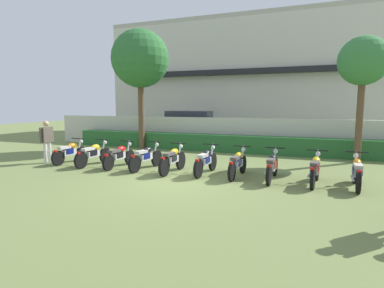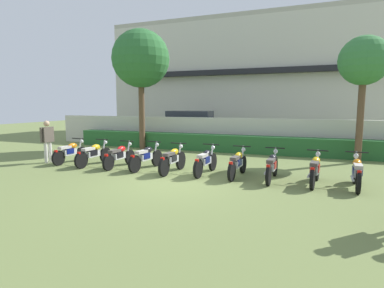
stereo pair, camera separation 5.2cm
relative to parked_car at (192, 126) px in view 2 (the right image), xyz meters
name	(u,v)px [view 2 (the right image)]	position (x,y,z in m)	size (l,w,h in m)	color
ground	(173,182)	(3.38, -10.18, -0.94)	(60.00, 60.00, 0.00)	olive
building	(263,79)	(3.38, 6.06, 3.29)	(22.32, 6.50, 8.45)	beige
compound_wall	(232,134)	(3.38, -3.06, -0.13)	(21.20, 0.30, 1.62)	beige
hedge_row	(229,143)	(3.38, -3.76, -0.53)	(16.96, 0.70, 0.82)	#28602D
parked_car	(192,126)	(0.00, 0.00, 0.00)	(4.64, 2.39, 1.89)	silver
tree_near_inspector	(141,59)	(-1.12, -4.29, 3.62)	(2.92, 2.92, 6.06)	brown
tree_far_side	(364,63)	(8.88, -4.65, 2.95)	(1.88, 1.88, 4.90)	brown
motorcycle_in_row_0	(70,152)	(-1.67, -8.89, -0.50)	(0.60, 1.79, 0.95)	black
motorcycle_in_row_1	(94,154)	(-0.48, -8.97, -0.49)	(0.60, 1.93, 0.96)	black
motorcycle_in_row_2	(119,156)	(0.63, -8.92, -0.50)	(0.60, 1.87, 0.94)	black
motorcycle_in_row_3	(146,157)	(1.72, -8.87, -0.49)	(0.60, 1.94, 0.96)	black
motorcycle_in_row_4	(173,159)	(2.84, -9.04, -0.48)	(0.60, 1.87, 0.98)	black
motorcycle_in_row_5	(206,161)	(3.95, -8.85, -0.49)	(0.60, 1.90, 0.96)	black
motorcycle_in_row_6	(238,163)	(5.02, -8.85, -0.49)	(0.60, 1.86, 0.95)	black
motorcycle_in_row_7	(272,166)	(6.10, -8.92, -0.49)	(0.60, 1.94, 0.96)	black
motorcycle_in_row_8	(315,169)	(7.32, -9.00, -0.49)	(0.60, 1.81, 0.96)	black
motorcycle_in_row_9	(357,172)	(8.39, -8.97, -0.49)	(0.60, 1.82, 0.96)	black
inspector_person	(47,138)	(-2.52, -9.17, 0.05)	(0.22, 0.67, 1.67)	silver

